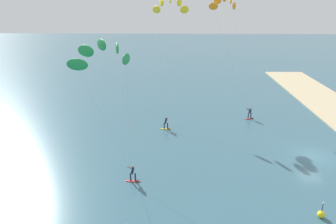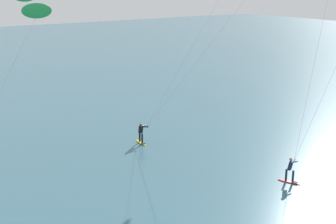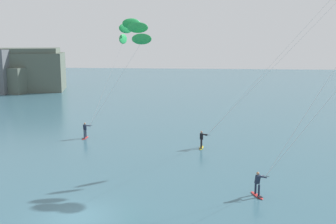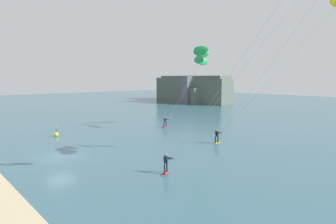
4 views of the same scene
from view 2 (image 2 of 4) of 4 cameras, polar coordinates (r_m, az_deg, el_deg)
kitesurfer_nearshore at (r=36.10m, az=-19.64°, el=12.65°), size 7.30×7.01×12.49m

